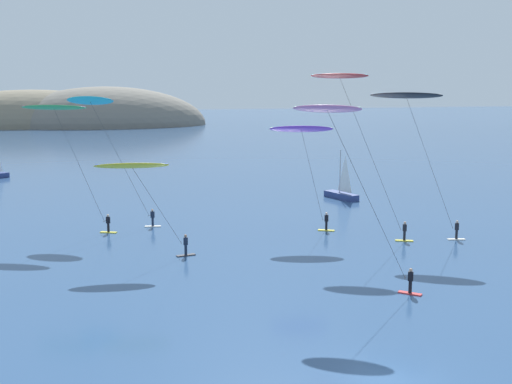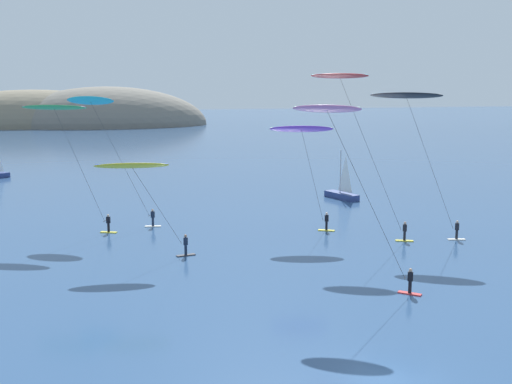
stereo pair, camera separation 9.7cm
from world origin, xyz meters
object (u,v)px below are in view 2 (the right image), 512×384
Objects in this scene: kitesurfer_green at (58,116)px; kitesurfer_pink at (336,127)px; kitesurfer_purple at (303,136)px; kitesurfer_black at (410,105)px; kitesurfer_cyan at (96,111)px; sailboat_near at (340,193)px; kitesurfer_red at (345,90)px; kitesurfer_yellow at (136,173)px.

kitesurfer_pink is (17.80, -21.54, 0.16)m from kitesurfer_green.
kitesurfer_green reaches higher than kitesurfer_purple.
kitesurfer_pink is at bearing -133.97° from kitesurfer_black.
kitesurfer_pink is 16.66m from kitesurfer_purple.
sailboat_near is at bearing 14.77° from kitesurfer_cyan.
sailboat_near is 0.51× the size of kitesurfer_green.
kitesurfer_pink is at bearing -101.67° from kitesurfer_purple.
kitesurfer_pink reaches higher than sailboat_near.
kitesurfer_green is at bearing 129.58° from kitesurfer_pink.
kitesurfer_green is 0.94× the size of kitesurfer_cyan.
kitesurfer_cyan is at bearing 151.12° from kitesurfer_red.
kitesurfer_yellow is 13.93m from kitesurfer_cyan.
kitesurfer_cyan is (-2.66, 13.03, 4.13)m from kitesurfer_yellow.
kitesurfer_black is at bearing -94.90° from sailboat_near.
kitesurfer_pink reaches higher than kitesurfer_green.
kitesurfer_black is at bearing -28.86° from kitesurfer_purple.
kitesurfer_green reaches higher than kitesurfer_yellow.
kitesurfer_pink is at bearing -114.70° from kitesurfer_red.
kitesurfer_red reaches higher than kitesurfer_pink.
kitesurfer_pink is at bearing -50.42° from kitesurfer_green.
kitesurfer_purple is (15.20, 5.47, 2.07)m from kitesurfer_yellow.
kitesurfer_cyan is at bearing 157.05° from kitesurfer_purple.
kitesurfer_black is (29.18, -9.75, 1.10)m from kitesurfer_green.
kitesurfer_purple is 5.99m from kitesurfer_red.
kitesurfer_black reaches higher than kitesurfer_green.
kitesurfer_green is (-5.95, 10.80, 3.79)m from kitesurfer_yellow.
kitesurfer_green is 21.88m from kitesurfer_purple.
kitesurfer_red is at bearing -111.41° from sailboat_near.
sailboat_near is 19.46m from kitesurfer_purple.
sailboat_near is 22.18m from kitesurfer_black.
kitesurfer_purple is at bearing 151.14° from kitesurfer_black.
kitesurfer_cyan reaches higher than sailboat_near.
kitesurfer_pink is (-13.02, -31.03, 9.97)m from sailboat_near.
kitesurfer_black reaches higher than kitesurfer_pink.
kitesurfer_red is (20.30, -11.19, 2.02)m from kitesurfer_cyan.
sailboat_near is 0.49× the size of kitesurfer_pink.
sailboat_near is at bearing 39.21° from kitesurfer_yellow.
kitesurfer_cyan is at bearing -165.23° from sailboat_near.
kitesurfer_black is (-1.65, -19.24, 10.90)m from sailboat_near.
kitesurfer_green is at bearing 159.19° from kitesurfer_red.
kitesurfer_black is at bearing -8.04° from kitesurfer_red.
kitesurfer_pink reaches higher than kitesurfer_purple.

